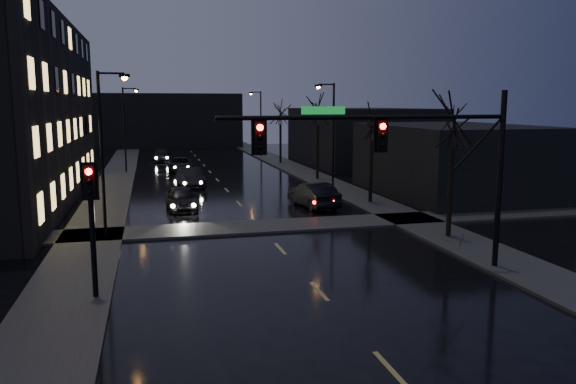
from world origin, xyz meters
TOP-DOWN VIEW (x-y plane):
  - sidewalk_left at (-8.50, 35.00)m, footprint 3.00×140.00m
  - sidewalk_right at (8.50, 35.00)m, footprint 3.00×140.00m
  - sidewalk_cross at (0.00, 18.50)m, footprint 40.00×3.00m
  - commercial_right_near at (15.50, 26.00)m, footprint 10.00×14.00m
  - commercial_right_far at (17.00, 48.00)m, footprint 12.00×18.00m
  - far_block at (-3.00, 78.00)m, footprint 22.00×10.00m
  - signal_mast at (3.85, 9.00)m, footprint 11.11×0.41m
  - signal_pole_left at (-7.50, 8.99)m, footprint 0.35×0.41m
  - tree_near at (8.40, 14.00)m, footprint 3.52×3.52m
  - tree_mid_a at (8.40, 24.00)m, footprint 3.30×3.30m
  - tree_mid_b at (8.40, 36.00)m, footprint 3.74×3.74m
  - tree_far at (8.40, 50.00)m, footprint 3.43×3.43m
  - streetlight_l_near at (-7.58, 18.00)m, footprint 1.53×0.28m
  - streetlight_l_far at (-7.58, 45.00)m, footprint 1.53×0.28m
  - streetlight_r_mid at (7.58, 30.00)m, footprint 1.53×0.28m
  - streetlight_r_far at (7.58, 58.00)m, footprint 1.53×0.28m
  - oncoming_car_a at (-3.79, 24.68)m, footprint 1.90×4.37m
  - oncoming_car_b at (-2.53, 34.16)m, footprint 2.15×4.81m
  - oncoming_car_c at (-2.77, 44.92)m, footprint 2.52×5.06m
  - oncoming_car_d at (-4.33, 54.95)m, footprint 2.19×4.85m
  - lead_car at (4.38, 23.60)m, footprint 2.30×4.99m

SIDE VIEW (x-z plane):
  - sidewalk_left at x=-8.50m, z-range 0.00..0.12m
  - sidewalk_right at x=8.50m, z-range 0.00..0.12m
  - sidewalk_cross at x=0.00m, z-range 0.00..0.12m
  - oncoming_car_c at x=-2.77m, z-range 0.00..1.38m
  - oncoming_car_d at x=-4.33m, z-range 0.00..1.38m
  - oncoming_car_a at x=-3.79m, z-range 0.00..1.47m
  - oncoming_car_b at x=-2.53m, z-range 0.00..1.53m
  - lead_car at x=4.38m, z-range 0.00..1.58m
  - commercial_right_near at x=15.50m, z-range 0.00..5.00m
  - commercial_right_far at x=17.00m, z-range 0.00..6.00m
  - signal_pole_left at x=-7.50m, z-range 0.75..5.27m
  - far_block at x=-3.00m, z-range 0.00..8.00m
  - streetlight_l_near at x=-7.58m, z-range 0.77..8.77m
  - streetlight_l_far at x=-7.58m, z-range 0.77..8.77m
  - streetlight_r_mid at x=7.58m, z-range 0.77..8.77m
  - streetlight_r_far at x=7.58m, z-range 0.77..8.77m
  - signal_mast at x=3.85m, z-range 1.37..8.37m
  - tree_mid_a at x=8.40m, z-range 2.04..9.61m
  - tree_far at x=8.40m, z-range 2.12..10.00m
  - tree_near at x=8.40m, z-range 2.18..10.26m
  - tree_mid_b at x=8.40m, z-range 2.32..10.90m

